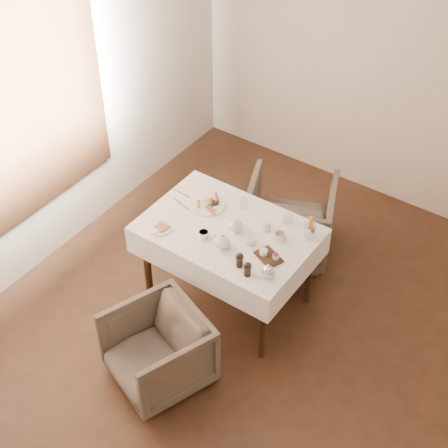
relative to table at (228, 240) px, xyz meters
name	(u,v)px	position (x,y,z in m)	size (l,w,h in m)	color
room	(11,98)	(-1.53, -0.52, 0.96)	(5.00, 5.00, 5.00)	#311D10
table	(228,240)	(0.00, 0.00, 0.00)	(1.28, 0.88, 0.75)	black
armchair_near	(158,350)	(0.04, -0.92, -0.34)	(0.64, 0.65, 0.60)	#463E33
armchair_far	(290,217)	(0.09, 0.81, -0.30)	(0.72, 0.74, 0.67)	#463E33
breakfast_plate	(207,203)	(-0.30, 0.14, 0.13)	(0.29, 0.29, 0.04)	white
side_plate	(159,228)	(-0.42, -0.30, 0.12)	(0.20, 0.18, 0.02)	white
teapot_centre	(236,225)	(0.06, 0.02, 0.18)	(0.15, 0.11, 0.12)	white
teapot_front	(223,241)	(0.08, -0.19, 0.18)	(0.16, 0.12, 0.13)	white
creamer	(266,226)	(0.24, 0.15, 0.16)	(0.06, 0.06, 0.07)	white
teacup_near	(204,235)	(-0.09, -0.18, 0.14)	(0.12, 0.12, 0.06)	white
teacup_far	(280,237)	(0.38, 0.12, 0.14)	(0.12, 0.12, 0.06)	white
glass_left	(244,203)	(-0.04, 0.27, 0.16)	(0.06, 0.06, 0.09)	silver
glass_mid	(252,239)	(0.24, -0.04, 0.17)	(0.07, 0.07, 0.10)	silver
glass_right	(288,218)	(0.33, 0.31, 0.17)	(0.07, 0.07, 0.10)	silver
condiment_board	(268,256)	(0.41, -0.09, 0.13)	(0.23, 0.20, 0.05)	black
pepper_mill_left	(240,260)	(0.29, -0.28, 0.18)	(0.06, 0.06, 0.12)	black
pepper_mill_right	(248,269)	(0.38, -0.32, 0.17)	(0.06, 0.06, 0.12)	black
silver_pot	(268,271)	(0.51, -0.25, 0.18)	(0.11, 0.09, 0.12)	white
fries_cup	(310,228)	(0.54, 0.28, 0.20)	(0.09, 0.09, 0.19)	silver
cutlery_fork	(182,194)	(-0.54, 0.13, 0.12)	(0.01, 0.18, 0.00)	silver
cutlery_knife	(181,204)	(-0.46, 0.03, 0.12)	(0.02, 0.20, 0.00)	silver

